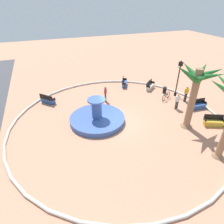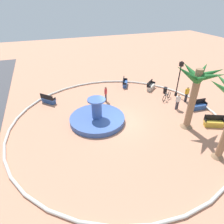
% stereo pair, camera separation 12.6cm
% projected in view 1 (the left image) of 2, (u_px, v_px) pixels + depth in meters
% --- Properties ---
extents(ground_plane, '(80.00, 80.00, 0.00)m').
position_uv_depth(ground_plane, '(118.00, 122.00, 17.01)').
color(ground_plane, tan).
extents(plaza_curb, '(18.36, 18.36, 0.20)m').
position_uv_depth(plaza_curb, '(118.00, 121.00, 16.96)').
color(plaza_curb, silver).
rests_on(plaza_curb, ground).
extents(fountain, '(4.79, 4.79, 2.20)m').
position_uv_depth(fountain, '(97.00, 118.00, 16.91)').
color(fountain, '#38569E').
rests_on(fountain, ground).
extents(palm_tree_near_fountain, '(3.46, 3.51, 5.30)m').
position_uv_depth(palm_tree_near_fountain, '(196.00, 86.00, 14.51)').
color(palm_tree_near_fountain, '#8E6B4C').
rests_on(palm_tree_near_fountain, ground).
extents(bench_east, '(1.50, 1.47, 1.00)m').
position_uv_depth(bench_east, '(48.00, 100.00, 19.77)').
color(bench_east, '#335BA8').
rests_on(bench_east, ground).
extents(bench_west, '(1.65, 1.18, 1.00)m').
position_uv_depth(bench_west, '(124.00, 83.00, 23.52)').
color(bench_west, '#335BA8').
rests_on(bench_west, ground).
extents(bench_north, '(1.12, 1.66, 1.00)m').
position_uv_depth(bench_north, '(213.00, 122.00, 16.35)').
color(bench_north, gold).
rests_on(bench_north, ground).
extents(bench_southeast, '(0.62, 1.63, 1.00)m').
position_uv_depth(bench_southeast, '(198.00, 106.00, 18.79)').
color(bench_southeast, '#335BA8').
rests_on(bench_southeast, ground).
extents(bench_southwest, '(1.41, 1.55, 1.00)m').
position_uv_depth(bench_southwest, '(150.00, 86.00, 22.74)').
color(bench_southwest, beige).
rests_on(bench_southwest, ground).
extents(lamppost, '(0.32, 0.32, 3.93)m').
position_uv_depth(lamppost, '(179.00, 76.00, 20.29)').
color(lamppost, black).
rests_on(lamppost, ground).
extents(trash_bin, '(0.46, 0.46, 0.73)m').
position_uv_depth(trash_bin, '(165.00, 90.00, 21.81)').
color(trash_bin, black).
rests_on(trash_bin, ground).
extents(bicycle_red_frame, '(0.89, 1.53, 0.94)m').
position_uv_depth(bicycle_red_frame, '(166.00, 96.00, 20.49)').
color(bicycle_red_frame, black).
rests_on(bicycle_red_frame, ground).
extents(person_cyclist_helmet, '(0.22, 0.53, 1.63)m').
position_uv_depth(person_cyclist_helmet, '(177.00, 101.00, 18.49)').
color(person_cyclist_helmet, '#33333D').
rests_on(person_cyclist_helmet, ground).
extents(person_cyclist_photo, '(0.22, 0.53, 1.71)m').
position_uv_depth(person_cyclist_photo, '(186.00, 93.00, 19.79)').
color(person_cyclist_photo, '#33333D').
rests_on(person_cyclist_photo, ground).
extents(person_pedestrian_stroll, '(0.47, 0.34, 1.67)m').
position_uv_depth(person_pedestrian_stroll, '(105.00, 93.00, 19.78)').
color(person_pedestrian_stroll, '#33333D').
rests_on(person_pedestrian_stroll, ground).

